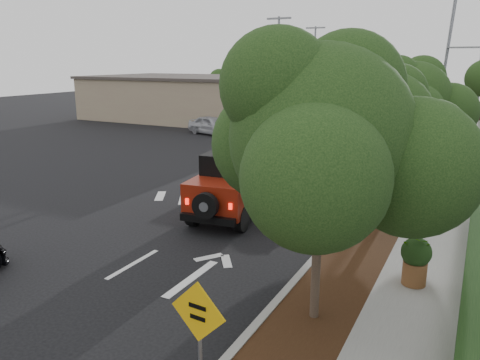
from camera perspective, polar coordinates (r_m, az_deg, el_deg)
The scene contains 17 objects.
ground at distance 14.02m, azimuth -12.90°, elevation -9.96°, with size 120.00×120.00×0.00m, color black.
curb at distance 22.69m, azimuth 16.66°, elevation -0.55°, with size 0.20×70.00×0.15m, color #9E9B93.
planting_strip at distance 22.54m, azimuth 19.14°, elevation -0.88°, with size 1.80×70.00×0.12m, color black.
sidewalk at distance 22.38m, azimuth 23.94°, elevation -1.44°, with size 2.00×70.00×0.12m, color gray.
commercial_building at distance 46.71m, azimuth -4.44°, elevation 9.85°, with size 22.00×12.00×4.00m, color gray.
transmission_tower at distance 57.97m, azimuth 24.94°, elevation 7.46°, with size 7.00×4.00×28.00m, color slate, non-canonical shape.
street_tree_near at distance 11.14m, azimuth 8.97°, elevation -16.56°, with size 3.80×3.80×5.92m, color black, non-canonical shape.
street_tree_mid at distance 17.35m, azimuth 16.38°, elevation -5.37°, with size 3.20×3.20×5.32m, color black, non-canonical shape.
street_tree_far at distance 23.52m, azimuth 19.50°, elevation -0.45°, with size 3.40×3.40×5.62m, color black, non-canonical shape.
light_pole_a at distance 39.06m, azimuth 4.50°, elevation 6.00°, with size 2.00×0.22×9.00m, color slate, non-canonical shape.
light_pole_b at distance 50.56m, azimuth 8.79°, elevation 7.79°, with size 2.00×0.22×9.00m, color slate, non-canonical shape.
red_jeep at distance 17.55m, azimuth -0.70°, elevation -0.37°, with size 2.55×4.84×2.40m.
silver_suv_ahead at distance 20.88m, azimuth 9.21°, elevation 0.46°, with size 2.41×5.23×1.45m, color #AEB1B6.
silver_sedan_oncoming at distance 24.32m, azimuth 3.50°, elevation 2.77°, with size 1.69×4.85×1.60m, color #B8BAC0.
parked_suv at distance 36.94m, azimuth -3.42°, elevation 6.68°, with size 1.73×4.30×1.46m, color #A9AAB1.
speed_hump_sign at distance 7.88m, azimuth -5.03°, elevation -17.45°, with size 1.05×0.12×2.24m.
terracotta_planter at distance 12.77m, azimuth 20.66°, elevation -8.71°, with size 0.76×0.76×1.32m.
Camera 1 is at (8.44, -9.64, 5.71)m, focal length 35.00 mm.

